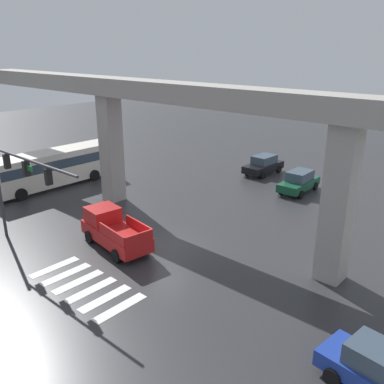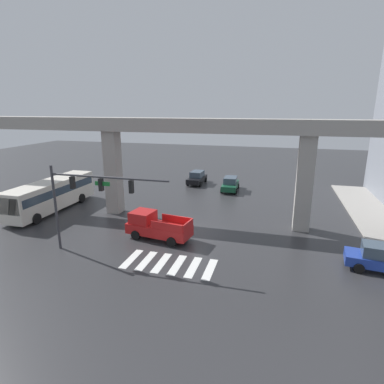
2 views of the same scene
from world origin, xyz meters
name	(u,v)px [view 2 (image 2 of 2)]	position (x,y,z in m)	size (l,w,h in m)	color
ground_plane	(192,232)	(0.00, 0.00, 0.00)	(120.00, 120.00, 0.00)	#2D2D30
crosswalk_stripes	(169,264)	(0.00, -5.70, 0.01)	(6.05, 2.80, 0.01)	silver
elevated_overpass	(202,135)	(0.00, 3.07, 7.70)	(49.48, 2.00, 9.14)	#9E9991
pickup_truck	(156,226)	(-2.45, -1.93, 0.99)	(5.32, 2.63, 2.08)	red
city_bus	(52,193)	(-15.11, 1.94, 1.72)	(2.80, 10.80, 2.99)	beige
sedan_dark_green	(230,184)	(1.01, 14.18, 0.85)	(2.06, 4.35, 1.72)	#14472D
sedan_black	(197,178)	(-3.88, 16.58, 0.85)	(2.09, 4.36, 1.72)	black
sedan_blue	(382,258)	(13.23, -2.95, 0.85)	(4.48, 2.34, 1.72)	#1E3899
traffic_signal_mast	(87,191)	(-5.91, -5.53, 4.56)	(8.69, 0.32, 6.20)	#38383D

